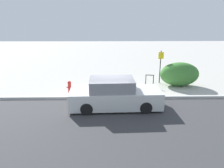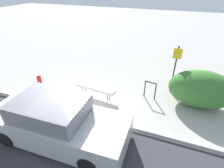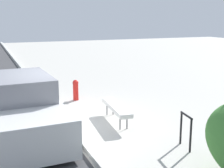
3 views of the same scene
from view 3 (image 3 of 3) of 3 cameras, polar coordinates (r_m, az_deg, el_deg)
The scene contains 6 objects.
ground_plane at distance 9.21m, azimuth -8.37°, elevation -7.17°, with size 60.00×60.00×0.00m, color #ADAAA3.
curb at distance 9.19m, azimuth -8.39°, elevation -6.79°, with size 60.00×0.20×0.13m.
bench at distance 9.16m, azimuth 0.80°, elevation -4.29°, with size 1.94×0.57×0.50m.
bike_rack at distance 7.55m, azimuth 13.35°, elevation -7.77°, with size 0.55×0.14×0.83m.
fire_hydrant at distance 11.58m, azimuth -6.66°, elevation -0.97°, with size 0.36×0.22×0.77m.
parked_car_near at distance 8.52m, azimuth -16.50°, elevation -4.30°, with size 4.69×1.95×1.55m.
Camera 3 is at (8.44, -2.07, 3.05)m, focal length 50.00 mm.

